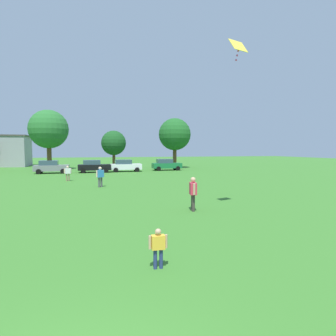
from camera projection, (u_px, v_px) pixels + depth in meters
ground_plane at (88, 178)px, 32.08m from camera, size 160.00×160.00×0.00m
child_kite_flyer at (158, 245)px, 7.67m from camera, size 0.51×0.21×1.08m
adult_bystander at (193, 191)px, 14.80m from camera, size 0.42×0.82×1.75m
bystander_near_trees at (100, 175)px, 24.05m from camera, size 0.66×0.59×1.70m
bystander_midfield at (68, 172)px, 28.60m from camera, size 0.70×0.41×1.52m
kite at (238, 47)px, 13.99m from camera, size 1.05×0.73×1.04m
parked_car_gray_0 at (51, 167)px, 37.65m from camera, size 4.30×2.02×1.68m
parked_car_black_1 at (94, 166)px, 39.11m from camera, size 4.30×2.02×1.68m
parked_car_white_2 at (125, 166)px, 40.45m from camera, size 4.30×2.02×1.68m
parked_car_green_3 at (166, 165)px, 43.06m from camera, size 4.30×2.02×1.68m
tree_left at (49, 129)px, 43.66m from camera, size 5.83×5.83×9.08m
tree_right at (114, 143)px, 45.91m from camera, size 3.91×3.91×6.09m
tree_far_right at (175, 134)px, 47.71m from camera, size 5.29×5.29×8.25m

